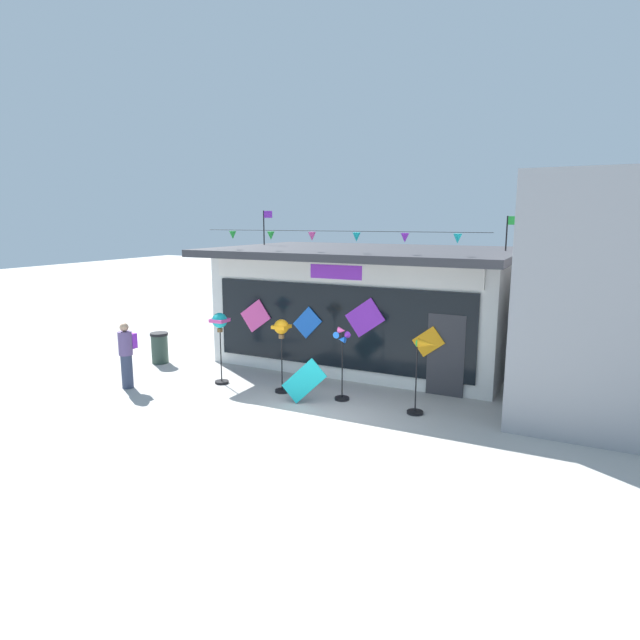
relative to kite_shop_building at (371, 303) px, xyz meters
The scene contains 9 objects.
ground_plane 5.87m from the kite_shop_building, 83.48° to the right, with size 80.00×80.00×0.00m, color #ADAAA5.
kite_shop_building is the anchor object (origin of this frame).
wind_spinner_far_left 4.80m from the kite_shop_building, 121.90° to the right, with size 0.40×0.40×1.87m.
wind_spinner_left 4.07m from the kite_shop_building, 100.63° to the right, with size 0.37×0.37×1.83m.
wind_spinner_center_left 4.02m from the kite_shop_building, 78.14° to the right, with size 0.37×0.35×1.77m.
wind_spinner_center_right 4.88m from the kite_shop_building, 55.27° to the right, with size 0.59×0.36×1.70m.
person_near_camera 7.06m from the kite_shop_building, 129.15° to the right, with size 0.34×0.45×1.68m.
trash_bin 6.43m from the kite_shop_building, 148.91° to the right, with size 0.52×0.52×0.92m.
display_kite_on_ground 4.64m from the kite_shop_building, 88.29° to the right, with size 0.55×0.03×1.00m, color #19B7BC.
Camera 1 is at (5.16, -9.38, 4.21)m, focal length 30.12 mm.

